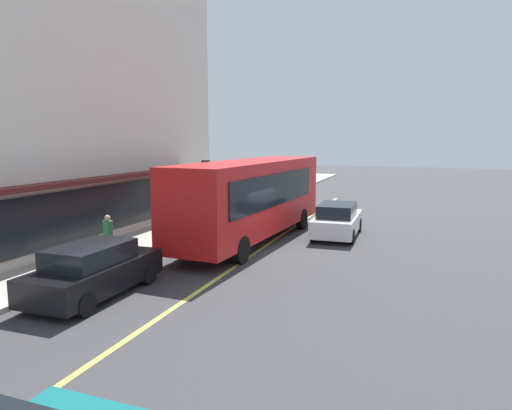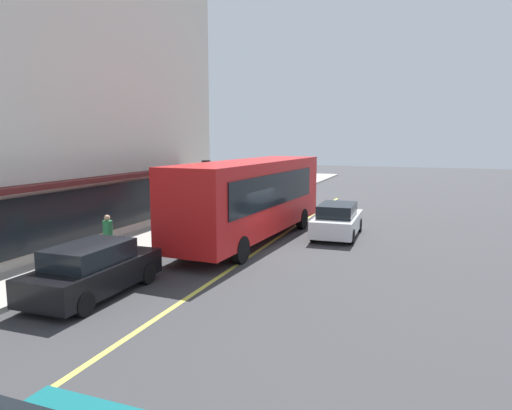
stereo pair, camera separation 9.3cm
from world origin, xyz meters
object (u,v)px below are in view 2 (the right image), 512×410
Objects in this scene: car_white at (337,220)px; pedestrian_near_storefront at (233,190)px; pedestrian_mid_block at (108,233)px; traffic_light at (207,176)px; car_black at (93,270)px; bus at (252,196)px.

pedestrian_near_storefront is at bearing 49.17° from car_white.
car_white is at bearing -43.37° from pedestrian_mid_block.
traffic_light is at bearing 86.20° from car_white.
car_white is at bearing -25.77° from car_black.
traffic_light reaches higher than car_white.
car_white is 10.69m from pedestrian_near_storefront.
pedestrian_near_storefront is at bearing 11.13° from traffic_light.
pedestrian_mid_block is at bearing 178.99° from traffic_light.
traffic_light is 2.01× the size of pedestrian_mid_block.
pedestrian_mid_block is (3.12, 1.88, 0.36)m from car_black.
traffic_light is 7.93m from pedestrian_mid_block.
bus is at bearing 123.80° from car_white.
pedestrian_near_storefront is (6.99, 8.08, 0.39)m from car_white.
traffic_light is at bearing 9.09° from car_black.
pedestrian_near_storefront is (6.53, 1.29, -1.40)m from traffic_light.
bus is 6.34m from pedestrian_mid_block.
bus is 3.52× the size of traffic_light.
pedestrian_mid_block is at bearing 144.75° from bus.
pedestrian_mid_block is 14.37m from pedestrian_near_storefront.
pedestrian_near_storefront reaches higher than pedestrian_mid_block.
bus is 2.59× the size of car_white.
pedestrian_mid_block is 0.97× the size of pedestrian_near_storefront.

